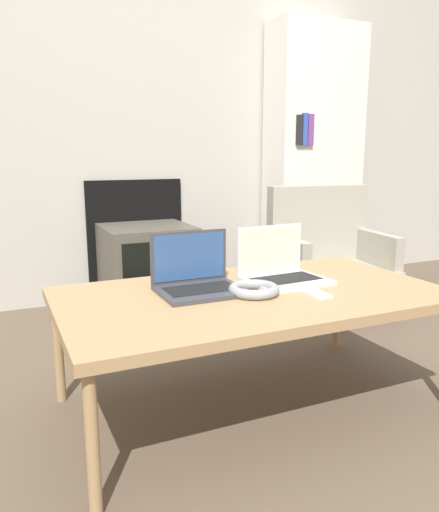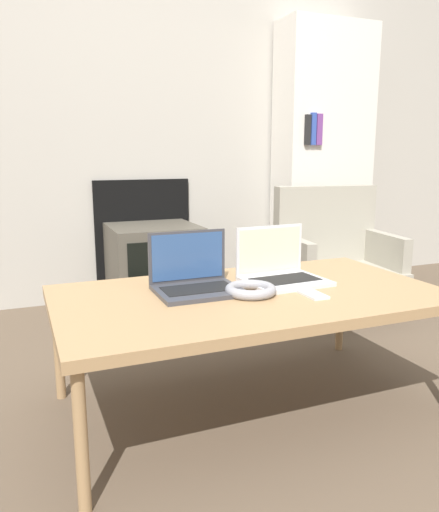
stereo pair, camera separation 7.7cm
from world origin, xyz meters
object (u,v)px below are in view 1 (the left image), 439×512
(laptop_left, at_px, (197,279))
(headphones, at_px, (254,289))
(laptop_right, at_px, (281,270))
(armchair, at_px, (326,248))
(tv, at_px, (148,267))
(phone, at_px, (315,293))

(laptop_left, distance_m, headphones, 0.21)
(laptop_left, distance_m, laptop_right, 0.36)
(laptop_left, bearing_deg, armchair, 35.13)
(tv, bearing_deg, phone, -83.24)
(phone, relative_size, tv, 0.25)
(laptop_left, height_order, headphones, laptop_left)
(headphones, xyz_separation_m, tv, (0.02, 1.42, -0.21))
(phone, bearing_deg, laptop_right, 92.11)
(phone, bearing_deg, tv, 96.76)
(laptop_left, xyz_separation_m, armchair, (1.20, 0.84, -0.12))
(laptop_left, xyz_separation_m, phone, (0.36, -0.22, -0.04))
(phone, height_order, tv, tv)
(headphones, bearing_deg, tv, 89.18)
(laptop_right, height_order, phone, laptop_right)
(laptop_left, bearing_deg, laptop_right, -0.04)
(headphones, height_order, armchair, armchair)
(phone, bearing_deg, headphones, 155.74)
(phone, height_order, armchair, armchair)
(laptop_left, height_order, tv, laptop_left)
(phone, relative_size, armchair, 0.18)
(headphones, height_order, phone, headphones)
(tv, distance_m, armchair, 1.11)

